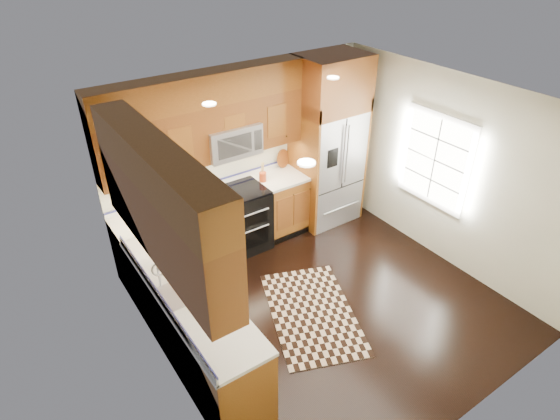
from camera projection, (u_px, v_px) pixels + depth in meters
ground at (325, 304)px, 5.94m from camera, size 4.00×4.00×0.00m
wall_back at (241, 155)px, 6.65m from camera, size 4.00×0.02×2.60m
wall_left at (163, 285)px, 4.29m from camera, size 0.02×4.00×2.60m
wall_right at (447, 172)px, 6.21m from camera, size 0.02×4.00×2.60m
window at (435, 160)px, 6.28m from camera, size 0.04×1.10×1.30m
base_cabinets at (203, 274)px, 5.74m from camera, size 2.85×3.00×0.90m
countertop at (206, 234)px, 5.64m from camera, size 2.86×3.01×0.04m
upper_cabinets at (189, 150)px, 5.07m from camera, size 2.85×3.00×1.15m
range at (240, 220)px, 6.74m from camera, size 0.76×0.67×0.95m
microwave at (231, 140)px, 6.20m from camera, size 0.76×0.40×0.42m
refrigerator at (328, 142)px, 7.01m from camera, size 0.98×0.75×2.60m
sink_faucet at (183, 286)px, 4.74m from camera, size 0.54×0.44×0.37m
rug at (312, 312)px, 5.79m from camera, size 1.52×1.89×0.01m
knife_block at (192, 195)px, 6.14m from camera, size 0.15×0.18×0.32m
utensil_crock at (263, 175)px, 6.69m from camera, size 0.12×0.12×0.29m
cutting_board at (283, 166)px, 7.12m from camera, size 0.36×0.36×0.02m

